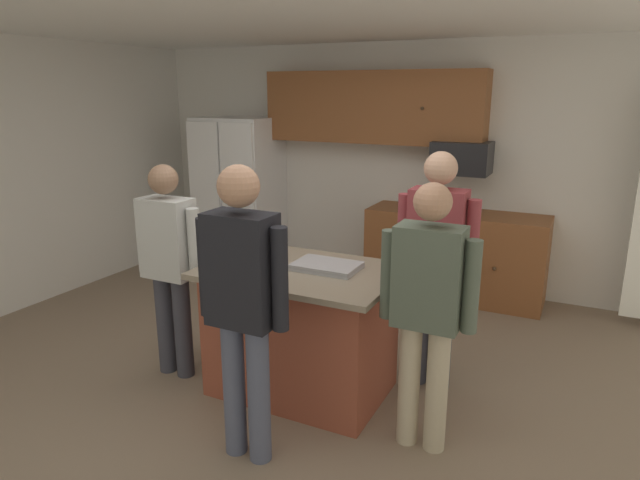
# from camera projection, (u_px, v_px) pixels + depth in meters

# --- Properties ---
(floor) EXTENTS (7.04, 7.04, 0.00)m
(floor) POSITION_uv_depth(u_px,v_px,m) (288.00, 392.00, 3.99)
(floor) COLOR #7F6B56
(floor) RESTS_ON ground
(ceiling) EXTENTS (7.04, 7.04, 0.00)m
(ceiling) POSITION_uv_depth(u_px,v_px,m) (281.00, 4.00, 3.30)
(ceiling) COLOR white
(back_wall) EXTENTS (6.40, 0.10, 2.60)m
(back_wall) POSITION_uv_depth(u_px,v_px,m) (412.00, 166.00, 6.07)
(back_wall) COLOR silver
(back_wall) RESTS_ON ground
(cabinet_run_upper) EXTENTS (2.40, 0.38, 0.75)m
(cabinet_run_upper) POSITION_uv_depth(u_px,v_px,m) (372.00, 107.00, 5.90)
(cabinet_run_upper) COLOR brown
(cabinet_run_lower) EXTENTS (1.80, 0.63, 0.90)m
(cabinet_run_lower) POSITION_uv_depth(u_px,v_px,m) (455.00, 254.00, 5.76)
(cabinet_run_lower) COLOR brown
(cabinet_run_lower) RESTS_ON ground
(refrigerator) EXTENTS (0.91, 0.76, 1.80)m
(refrigerator) POSITION_uv_depth(u_px,v_px,m) (239.00, 193.00, 6.66)
(refrigerator) COLOR white
(refrigerator) RESTS_ON ground
(microwave_over_range) EXTENTS (0.56, 0.40, 0.32)m
(microwave_over_range) POSITION_uv_depth(u_px,v_px,m) (462.00, 158.00, 5.51)
(microwave_over_range) COLOR black
(kitchen_island) EXTENTS (1.32, 0.91, 0.92)m
(kitchen_island) POSITION_uv_depth(u_px,v_px,m) (301.00, 330.00, 3.92)
(kitchen_island) COLOR brown
(kitchen_island) RESTS_ON ground
(person_host_foreground) EXTENTS (0.57, 0.23, 1.73)m
(person_host_foreground) POSITION_uv_depth(u_px,v_px,m) (243.00, 296.00, 3.05)
(person_host_foreground) COLOR #4C5166
(person_host_foreground) RESTS_ON ground
(person_guest_right) EXTENTS (0.57, 0.22, 1.60)m
(person_guest_right) POSITION_uv_depth(u_px,v_px,m) (169.00, 258.00, 4.03)
(person_guest_right) COLOR #383842
(person_guest_right) RESTS_ON ground
(person_guest_by_door) EXTENTS (0.57, 0.23, 1.71)m
(person_guest_by_door) POSITION_uv_depth(u_px,v_px,m) (436.00, 255.00, 3.85)
(person_guest_by_door) COLOR #383842
(person_guest_by_door) RESTS_ON ground
(person_guest_left) EXTENTS (0.57, 0.22, 1.62)m
(person_guest_left) POSITION_uv_depth(u_px,v_px,m) (427.00, 302.00, 3.16)
(person_guest_left) COLOR tan
(person_guest_left) RESTS_ON ground
(glass_short_whisky) EXTENTS (0.08, 0.08, 0.14)m
(glass_short_whisky) POSITION_uv_depth(u_px,v_px,m) (264.00, 266.00, 3.63)
(glass_short_whisky) COLOR black
(glass_short_whisky) RESTS_ON kitchen_island
(glass_dark_ale) EXTENTS (0.06, 0.06, 0.12)m
(glass_dark_ale) POSITION_uv_depth(u_px,v_px,m) (263.00, 245.00, 4.13)
(glass_dark_ale) COLOR black
(glass_dark_ale) RESTS_ON kitchen_island
(tumbler_amber) EXTENTS (0.07, 0.07, 0.13)m
(tumbler_amber) POSITION_uv_depth(u_px,v_px,m) (238.00, 260.00, 3.76)
(tumbler_amber) COLOR black
(tumbler_amber) RESTS_ON kitchen_island
(serving_tray) EXTENTS (0.44, 0.30, 0.04)m
(serving_tray) POSITION_uv_depth(u_px,v_px,m) (327.00, 266.00, 3.78)
(serving_tray) COLOR #B7B7BC
(serving_tray) RESTS_ON kitchen_island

